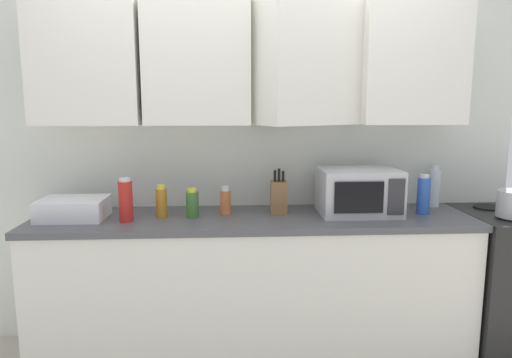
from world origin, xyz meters
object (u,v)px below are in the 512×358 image
(bottle_red_sauce, at_px, (126,200))
(bottle_amber_vinegar, at_px, (161,202))
(bottle_blue_cleaner, at_px, (424,195))
(microwave, at_px, (358,191))
(bottle_spice_jar, at_px, (226,201))
(dish_rack, at_px, (73,209))
(bottle_green_oil, at_px, (192,204))
(knife_block, at_px, (279,196))
(bottle_clear_tall, at_px, (434,187))

(bottle_red_sauce, height_order, bottle_amber_vinegar, bottle_red_sauce)
(bottle_blue_cleaner, bearing_deg, microwave, 176.42)
(bottle_red_sauce, height_order, bottle_spice_jar, bottle_red_sauce)
(bottle_amber_vinegar, bearing_deg, microwave, 0.44)
(microwave, distance_m, bottle_amber_vinegar, 1.21)
(dish_rack, height_order, bottle_blue_cleaner, bottle_blue_cleaner)
(bottle_green_oil, bearing_deg, microwave, 2.03)
(dish_rack, xyz_separation_m, bottle_red_sauce, (0.33, -0.09, 0.06))
(bottle_red_sauce, bearing_deg, bottle_spice_jar, 14.65)
(microwave, height_order, bottle_green_oil, microwave)
(knife_block, bearing_deg, bottle_spice_jar, -177.37)
(bottle_amber_vinegar, bearing_deg, bottle_green_oil, -8.19)
(knife_block, xyz_separation_m, bottle_spice_jar, (-0.33, -0.02, -0.02))
(bottle_red_sauce, xyz_separation_m, bottle_amber_vinegar, (0.19, 0.11, -0.03))
(knife_block, relative_size, bottle_clear_tall, 1.03)
(knife_block, distance_m, bottle_green_oil, 0.54)
(bottle_clear_tall, bearing_deg, bottle_green_oil, -172.38)
(bottle_clear_tall, distance_m, bottle_spice_jar, 1.39)
(bottle_red_sauce, height_order, bottle_blue_cleaner, bottle_red_sauce)
(bottle_blue_cleaner, bearing_deg, bottle_red_sauce, -177.16)
(microwave, relative_size, bottle_blue_cleaner, 1.94)
(knife_block, height_order, bottle_spice_jar, knife_block)
(bottle_green_oil, height_order, bottle_amber_vinegar, bottle_amber_vinegar)
(dish_rack, height_order, bottle_clear_tall, bottle_clear_tall)
(bottle_spice_jar, relative_size, bottle_amber_vinegar, 0.89)
(bottle_red_sauce, distance_m, bottle_amber_vinegar, 0.22)
(microwave, xyz_separation_m, knife_block, (-0.49, 0.05, -0.04))
(bottle_red_sauce, bearing_deg, knife_block, 10.35)
(bottle_clear_tall, xyz_separation_m, bottle_amber_vinegar, (-1.76, -0.18, -0.04))
(dish_rack, bearing_deg, bottle_green_oil, -0.83)
(bottle_blue_cleaner, bearing_deg, dish_rack, -179.98)
(bottle_blue_cleaner, distance_m, bottle_amber_vinegar, 1.61)
(dish_rack, height_order, bottle_spice_jar, bottle_spice_jar)
(bottle_spice_jar, xyz_separation_m, bottle_blue_cleaner, (1.22, -0.06, 0.04))
(dish_rack, relative_size, bottle_green_oil, 2.12)
(bottle_spice_jar, bearing_deg, bottle_green_oil, -160.04)
(knife_block, relative_size, bottle_amber_vinegar, 1.43)
(bottle_spice_jar, bearing_deg, knife_block, 2.63)
(dish_rack, distance_m, bottle_red_sauce, 0.35)
(knife_block, bearing_deg, bottle_green_oil, -170.64)
(microwave, xyz_separation_m, bottle_green_oil, (-1.02, -0.04, -0.06))
(bottle_clear_tall, height_order, bottle_blue_cleaner, bottle_clear_tall)
(bottle_blue_cleaner, relative_size, bottle_amber_vinegar, 1.26)
(bottle_clear_tall, xyz_separation_m, bottle_green_oil, (-1.58, -0.21, -0.04))
(bottle_spice_jar, bearing_deg, bottle_amber_vinegar, -173.33)
(knife_block, height_order, bottle_red_sauce, knife_block)
(microwave, xyz_separation_m, dish_rack, (-1.73, -0.03, -0.08))
(bottle_clear_tall, height_order, bottle_red_sauce, bottle_clear_tall)
(bottle_spice_jar, relative_size, bottle_green_oil, 0.98)
(bottle_blue_cleaner, relative_size, bottle_green_oil, 1.38)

